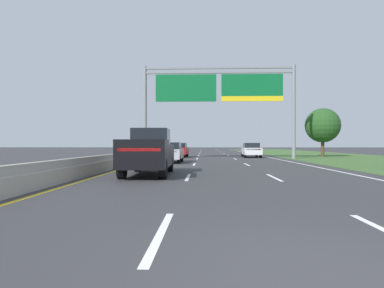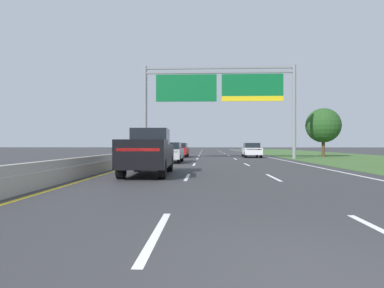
{
  "view_description": "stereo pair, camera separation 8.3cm",
  "coord_description": "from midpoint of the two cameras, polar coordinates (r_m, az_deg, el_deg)",
  "views": [
    {
      "loc": [
        -1.15,
        -3.72,
        1.43
      ],
      "look_at": [
        -2.03,
        20.12,
        1.45
      ],
      "focal_mm": 30.73,
      "sensor_mm": 36.0,
      "label": 1
    },
    {
      "loc": [
        -1.07,
        -3.72,
        1.43
      ],
      "look_at": [
        -2.03,
        20.12,
        1.45
      ],
      "focal_mm": 30.73,
      "sensor_mm": 36.0,
      "label": 2
    }
  ],
  "objects": [
    {
      "name": "pickup_truck_black",
      "position": [
        15.53,
        -7.43,
        -1.35
      ],
      "size": [
        2.14,
        5.45,
        2.2
      ],
      "rotation": [
        0.0,
        0.0,
        1.6
      ],
      "color": "black",
      "rests_on": "ground"
    },
    {
      "name": "car_silver_left_lane_sedan",
      "position": [
        25.71,
        -3.7,
        -1.4
      ],
      "size": [
        1.84,
        4.41,
        1.57
      ],
      "rotation": [
        0.0,
        0.0,
        1.57
      ],
      "color": "#B2B5BA",
      "rests_on": "ground"
    },
    {
      "name": "lane_striping",
      "position": [
        38.31,
        3.98,
        -2.17
      ],
      "size": [
        11.96,
        106.0,
        0.01
      ],
      "color": "white",
      "rests_on": "ground"
    },
    {
      "name": "roadside_tree_mid",
      "position": [
        40.19,
        21.88,
        3.01
      ],
      "size": [
        3.9,
        3.9,
        5.52
      ],
      "color": "#4C3823",
      "rests_on": "ground"
    },
    {
      "name": "grass_verge_right",
      "position": [
        41.57,
        23.57,
        -1.99
      ],
      "size": [
        14.0,
        110.0,
        0.02
      ],
      "primitive_type": "cube",
      "color": "#3D602D",
      "rests_on": "ground"
    },
    {
      "name": "ground_plane",
      "position": [
        38.76,
        3.96,
        -2.15
      ],
      "size": [
        220.0,
        220.0,
        0.0
      ],
      "primitive_type": "plane",
      "color": "#333335"
    },
    {
      "name": "car_red_left_lane_sedan",
      "position": [
        36.37,
        -2.12,
        -1.0
      ],
      "size": [
        1.94,
        4.45,
        1.57
      ],
      "rotation": [
        0.0,
        0.0,
        1.54
      ],
      "color": "maroon",
      "rests_on": "ground"
    },
    {
      "name": "median_barrier_concrete",
      "position": [
        39.12,
        -5.75,
        -1.61
      ],
      "size": [
        0.6,
        110.0,
        0.85
      ],
      "color": "#A8A399",
      "rests_on": "ground"
    },
    {
      "name": "car_white_right_lane_sedan",
      "position": [
        36.23,
        10.35,
        -1.01
      ],
      "size": [
        1.92,
        4.44,
        1.57
      ],
      "rotation": [
        0.0,
        0.0,
        1.55
      ],
      "color": "silver",
      "rests_on": "ground"
    },
    {
      "name": "overhead_sign_gantry",
      "position": [
        32.89,
        4.81,
        8.96
      ],
      "size": [
        15.06,
        0.42,
        9.22
      ],
      "color": "gray",
      "rests_on": "ground"
    }
  ]
}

